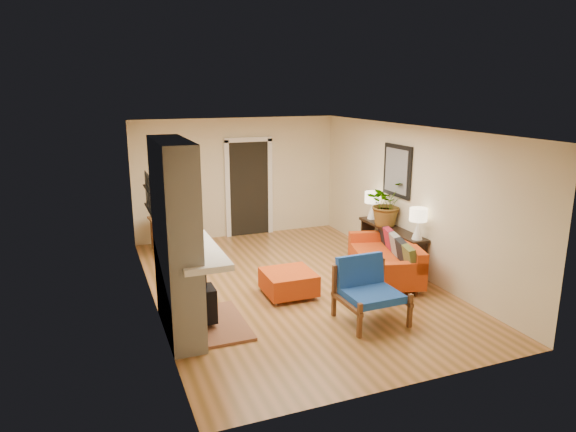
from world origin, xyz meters
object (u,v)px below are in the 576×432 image
Objects in this scene: sofa at (388,258)px; ottoman at (289,282)px; dining_table at (171,226)px; console_table at (391,235)px; houseplant at (386,203)px; lamp_far at (372,202)px; blue_chair at (367,287)px; lamp_near at (418,220)px.

sofa is 2.69× the size of ottoman.
dining_table is 4.32m from console_table.
sofa is 1.11m from houseplant.
blue_chair is at bearing -121.43° from lamp_far.
blue_chair is (0.73, -1.19, 0.25)m from ottoman.
ottoman is at bearing -149.35° from lamp_far.
lamp_near is (3.65, -3.09, 0.52)m from dining_table.
dining_table is 4.25m from houseplant.
console_table is at bearing 90.00° from lamp_near.
sofa is at bearing 4.65° from ottoman.
lamp_near is at bearing -90.00° from lamp_far.
lamp_near is (2.29, -0.15, 0.84)m from ottoman.
dining_table is at bearing 149.95° from houseplant.
console_table is 3.43× the size of lamp_near.
ottoman is 0.88× the size of blue_chair.
ottoman is 0.50× the size of dining_table.
console_table is at bearing 15.38° from ottoman.
dining_table reaches higher than sofa.
lamp_near is at bearing -89.42° from houseplant.
lamp_near and lamp_far have the same top height.
ottoman is 1.42m from blue_chair.
lamp_near is 1.00× the size of lamp_far.
houseplant is (0.34, 0.68, 0.81)m from sofa.
lamp_far reaches higher than dining_table.
lamp_near is at bearing -90.00° from console_table.
lamp_near is (1.55, 1.04, 0.58)m from blue_chair.
lamp_near reaches higher than sofa.
houseplant reaches higher than blue_chair.
ottoman is 0.92× the size of houseplant.
console_table is at bearing -87.21° from houseplant.
blue_chair is 0.57× the size of dining_table.
blue_chair is 4.63m from dining_table.
lamp_far is at bearing 30.65° from ottoman.
console_table is (0.35, 0.47, 0.24)m from sofa.
houseplant is (-0.01, 0.21, 0.57)m from console_table.
sofa is 1.44m from lamp_far.
lamp_far is (0.00, 0.73, 0.49)m from console_table.
dining_table is 4.02m from lamp_far.
sofa is 0.63m from console_table.
houseplant is at bearing -30.05° from dining_table.
lamp_far reaches higher than ottoman.
sofa is at bearing -106.27° from lamp_far.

